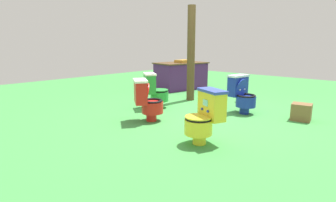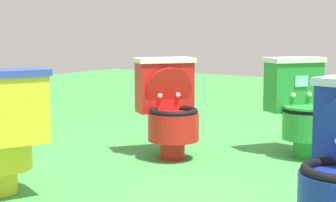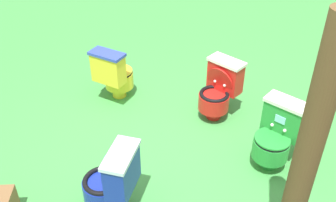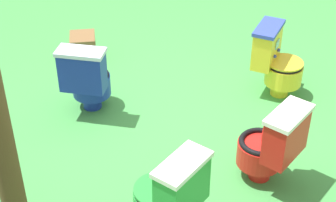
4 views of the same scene
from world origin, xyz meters
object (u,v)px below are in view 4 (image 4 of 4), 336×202
(toilet_green, at_px, (169,195))
(toilet_yellow, at_px, (276,61))
(toilet_red, at_px, (272,144))
(small_crate, at_px, (83,47))
(toilet_blue, at_px, (87,78))

(toilet_green, bearing_deg, toilet_yellow, 7.17)
(toilet_red, xyz_separation_m, toilet_yellow, (-0.21, -1.33, -0.00))
(toilet_green, xyz_separation_m, toilet_yellow, (-0.99, -1.93, 0.00))
(small_crate, bearing_deg, toilet_yellow, 163.47)
(toilet_blue, height_order, toilet_red, same)
(toilet_blue, xyz_separation_m, toilet_red, (-1.61, 0.93, 0.00))
(toilet_red, distance_m, toilet_yellow, 1.35)
(toilet_green, relative_size, small_crate, 2.30)
(toilet_red, relative_size, toilet_green, 1.00)
(toilet_red, height_order, toilet_green, same)
(toilet_blue, xyz_separation_m, small_crate, (0.23, -1.01, -0.23))
(toilet_green, bearing_deg, toilet_blue, 62.92)
(toilet_yellow, bearing_deg, toilet_green, -4.51)
(toilet_green, distance_m, small_crate, 2.76)
(toilet_yellow, distance_m, small_crate, 2.15)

